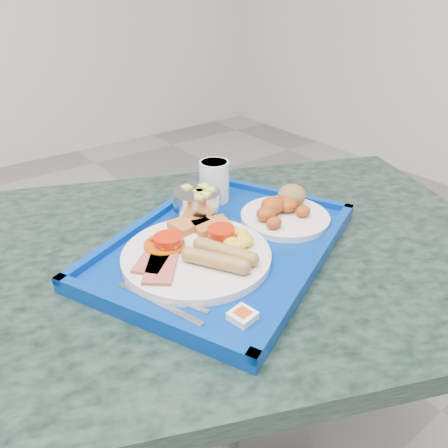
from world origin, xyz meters
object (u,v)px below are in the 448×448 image
(main_plate, at_px, (200,251))
(juice_cup, at_px, (214,180))
(fruit_bowl, at_px, (197,200))
(table, at_px, (219,319))
(bread_plate, at_px, (284,211))
(tray, at_px, (224,245))

(main_plate, relative_size, juice_cup, 2.90)
(fruit_bowl, bearing_deg, juice_cup, 32.91)
(table, bearing_deg, main_plate, -154.59)
(main_plate, height_order, bread_plate, bread_plate)
(table, height_order, tray, tray)
(table, height_order, main_plate, main_plate)
(main_plate, bearing_deg, tray, 12.96)
(main_plate, bearing_deg, juice_cup, 47.22)
(table, height_order, fruit_bowl, fruit_bowl)
(bread_plate, xyz_separation_m, juice_cup, (-0.06, 0.16, 0.03))
(main_plate, bearing_deg, bread_plate, 3.61)
(main_plate, height_order, juice_cup, juice_cup)
(main_plate, xyz_separation_m, bread_plate, (0.22, 0.01, 0.00))
(main_plate, xyz_separation_m, juice_cup, (0.16, 0.18, 0.04))
(table, distance_m, main_plate, 0.23)
(tray, relative_size, main_plate, 2.28)
(main_plate, distance_m, juice_cup, 0.24)
(tray, distance_m, bread_plate, 0.16)
(table, xyz_separation_m, bread_plate, (0.16, -0.02, 0.22))
(juice_cup, bearing_deg, table, -124.10)
(juice_cup, bearing_deg, bread_plate, -69.06)
(table, relative_size, tray, 2.23)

